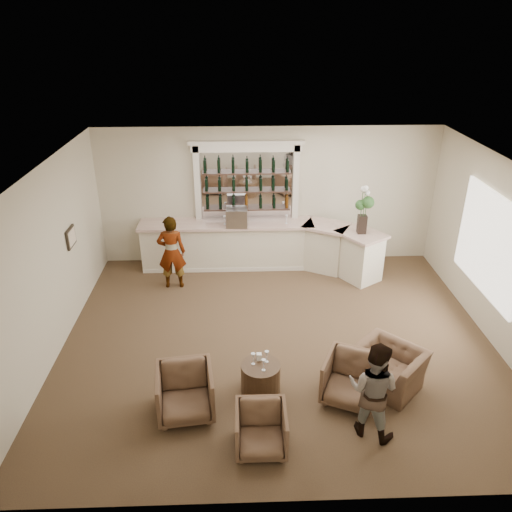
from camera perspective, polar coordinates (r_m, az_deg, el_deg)
The scene contains 19 objects.
ground at distance 9.60m, azimuth 2.45°, elevation -9.48°, with size 8.00×8.00×0.00m, color brown.
room_shell at distance 9.14m, azimuth 3.41°, elevation 5.26°, with size 8.04×7.02×3.32m.
bar_counter at distance 11.90m, azimuth 0.65°, elevation 1.15°, with size 5.72×1.80×1.14m.
back_bar_alcove at distance 11.75m, azimuth -1.07°, elevation 8.45°, with size 2.64×0.25×3.00m.
cocktail_table at distance 8.31m, azimuth 0.53°, elevation -13.72°, with size 0.64×0.64×0.50m, color #482F1F.
sommelier at distance 11.11m, azimuth -9.63°, elevation 0.42°, with size 0.62×0.40×1.69m, color gray.
guest at distance 7.48m, azimuth 13.23°, elevation -14.67°, with size 0.75×0.58×1.54m, color gray.
armchair_left at distance 7.90m, azimuth -8.09°, elevation -15.16°, with size 0.84×0.87×0.79m, color brown.
armchair_center at distance 7.36m, azimuth 0.57°, elevation -19.22°, with size 0.71×0.74×0.67m, color brown.
armchair_right at distance 8.21m, azimuth 10.80°, elevation -13.67°, with size 0.82×0.84×0.77m, color brown.
armchair_far at distance 8.64m, azimuth 14.89°, elevation -12.20°, with size 1.05×0.92×0.68m, color brown.
espresso_machine at distance 11.51m, azimuth -2.20°, elevation 4.47°, with size 0.49×0.41×0.43m, color #BCBCC1.
flower_vase at distance 11.21m, azimuth 12.20°, elevation 5.54°, with size 0.29×0.29×1.11m.
wine_glass_bar_left at distance 11.64m, azimuth -3.60°, elevation 4.11°, with size 0.07×0.07×0.21m, color white, non-canonical shape.
wine_glass_bar_right at distance 11.69m, azimuth 3.51°, elevation 4.22°, with size 0.07×0.07×0.21m, color white, non-canonical shape.
wine_glass_tbl_a at distance 8.11m, azimuth -0.33°, elevation -11.68°, with size 0.07×0.07×0.21m, color white, non-canonical shape.
wine_glass_tbl_b at distance 8.16m, azimuth 1.23°, elevation -11.43°, with size 0.07×0.07×0.21m, color white, non-canonical shape.
wine_glass_tbl_c at distance 7.99m, azimuth 0.88°, elevation -12.35°, with size 0.07×0.07×0.21m, color white, non-canonical shape.
napkin_holder at distance 8.23m, azimuth 0.35°, elevation -11.44°, with size 0.08×0.08×0.12m, color white.
Camera 1 is at (-0.69, -7.80, 5.54)m, focal length 35.00 mm.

